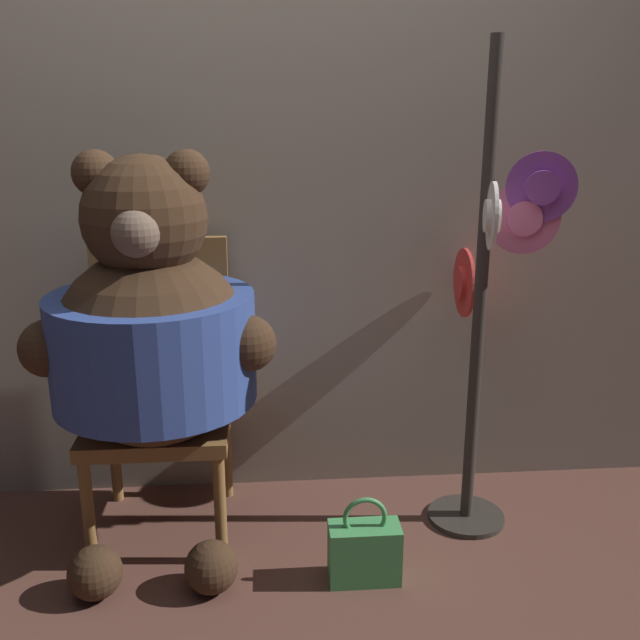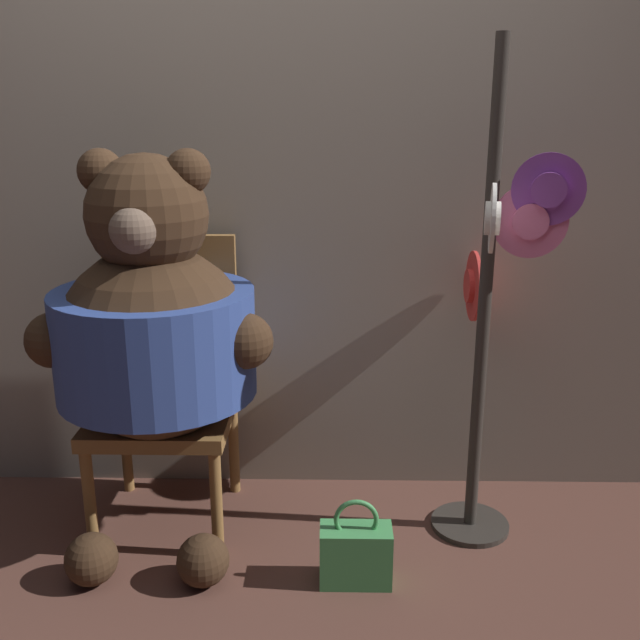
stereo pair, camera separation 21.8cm
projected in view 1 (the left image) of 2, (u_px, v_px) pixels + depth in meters
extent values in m
plane|color=brown|center=(257.00, 568.00, 2.36)|extent=(14.00, 14.00, 0.00)
cube|color=gray|center=(249.00, 166.00, 2.60)|extent=(8.00, 0.10, 2.53)
cylinder|color=olive|center=(89.00, 515.00, 2.31)|extent=(0.04, 0.04, 0.39)
cylinder|color=olive|center=(220.00, 510.00, 2.34)|extent=(0.04, 0.04, 0.39)
cylinder|color=olive|center=(115.00, 454.00, 2.72)|extent=(0.04, 0.04, 0.39)
cylinder|color=olive|center=(226.00, 450.00, 2.76)|extent=(0.04, 0.04, 0.39)
cube|color=olive|center=(160.00, 423.00, 2.47)|extent=(0.49, 0.49, 0.05)
cube|color=olive|center=(162.00, 317.00, 2.60)|extent=(0.49, 0.04, 0.58)
sphere|color=#3D2819|center=(154.00, 347.00, 2.32)|extent=(0.65, 0.65, 0.65)
cylinder|color=#334C99|center=(154.00, 347.00, 2.32)|extent=(0.66, 0.66, 0.36)
sphere|color=#3D2819|center=(144.00, 218.00, 2.20)|extent=(0.39, 0.39, 0.39)
sphere|color=#3D2819|center=(95.00, 173.00, 2.15)|extent=(0.14, 0.14, 0.14)
sphere|color=#3D2819|center=(187.00, 173.00, 2.17)|extent=(0.14, 0.14, 0.14)
sphere|color=brown|center=(136.00, 233.00, 2.04)|extent=(0.14, 0.14, 0.14)
sphere|color=#3D2819|center=(48.00, 348.00, 2.21)|extent=(0.18, 0.18, 0.18)
sphere|color=#3D2819|center=(248.00, 343.00, 2.25)|extent=(0.18, 0.18, 0.18)
sphere|color=#3D2819|center=(95.00, 573.00, 2.20)|extent=(0.17, 0.17, 0.17)
sphere|color=#3D2819|center=(211.00, 567.00, 2.23)|extent=(0.17, 0.17, 0.17)
cylinder|color=#332D28|center=(466.00, 516.00, 2.65)|extent=(0.28, 0.28, 0.02)
cylinder|color=#332D28|center=(480.00, 300.00, 2.41)|extent=(0.04, 0.04, 1.68)
cylinder|color=red|center=(464.00, 283.00, 2.60)|extent=(0.01, 0.25, 0.25)
cylinder|color=red|center=(464.00, 283.00, 2.60)|extent=(0.05, 0.12, 0.12)
cylinder|color=#7A388E|center=(542.00, 187.00, 2.28)|extent=(0.22, 0.06, 0.23)
cylinder|color=#7A388E|center=(542.00, 187.00, 2.28)|extent=(0.12, 0.09, 0.11)
cylinder|color=#D16693|center=(524.00, 218.00, 2.32)|extent=(0.24, 0.05, 0.24)
cylinder|color=#D16693|center=(524.00, 218.00, 2.32)|extent=(0.12, 0.06, 0.11)
cylinder|color=silver|center=(492.00, 216.00, 2.18)|extent=(0.05, 0.21, 0.21)
cylinder|color=silver|center=(492.00, 216.00, 2.18)|extent=(0.06, 0.11, 0.10)
cube|color=#479E56|center=(364.00, 553.00, 2.28)|extent=(0.23, 0.11, 0.19)
torus|color=#479E56|center=(365.00, 518.00, 2.24)|extent=(0.14, 0.02, 0.14)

